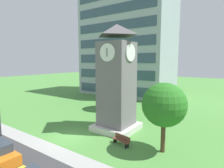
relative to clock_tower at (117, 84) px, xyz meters
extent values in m
plane|color=#4C893D|center=(-2.59, -4.43, -5.04)|extent=(160.00, 160.00, 0.00)
cube|color=#9E9E99|center=(-2.59, -7.05, -5.03)|extent=(120.00, 1.60, 0.01)
cube|color=#9EA8B2|center=(-10.63, 20.67, 6.16)|extent=(19.54, 11.39, 22.40)
cube|color=#384C60|center=(-10.63, 14.93, -3.44)|extent=(17.98, 0.10, 1.80)
cube|color=#384C60|center=(-10.63, 14.93, -0.24)|extent=(17.98, 0.10, 1.80)
cube|color=#384C60|center=(-10.63, 14.93, 2.96)|extent=(17.98, 0.10, 1.80)
cube|color=#384C60|center=(-10.63, 14.93, 6.16)|extent=(17.98, 0.10, 1.80)
cube|color=#384C60|center=(-10.63, 14.93, 9.36)|extent=(17.98, 0.10, 1.80)
cube|color=#384C60|center=(-10.63, 14.93, 12.56)|extent=(17.98, 0.10, 1.80)
cube|color=slate|center=(0.00, 0.01, -0.34)|extent=(3.17, 3.17, 9.40)
cube|color=beige|center=(0.00, 0.01, -4.74)|extent=(4.28, 4.28, 0.60)
pyramid|color=#555155|center=(0.00, 0.01, 5.57)|extent=(3.49, 3.49, 1.20)
cylinder|color=white|center=(0.00, -1.64, 3.23)|extent=(1.75, 0.12, 1.75)
cylinder|color=white|center=(1.64, 0.01, 3.23)|extent=(0.12, 1.75, 1.75)
cube|color=black|center=(0.00, -1.71, 3.39)|extent=(0.05, 0.09, 0.52)
cube|color=black|center=(0.00, -1.72, 3.23)|extent=(0.06, 0.06, 0.79)
cube|color=brown|center=(2.43, -2.98, -4.59)|extent=(1.86, 0.85, 0.06)
cube|color=brown|center=(2.48, -2.77, -4.36)|extent=(1.77, 0.43, 0.40)
cube|color=black|center=(1.73, -2.83, -4.81)|extent=(0.17, 0.44, 0.45)
cube|color=black|center=(3.14, -3.14, -4.81)|extent=(0.17, 0.44, 0.45)
cylinder|color=#513823|center=(5.89, -2.03, -3.68)|extent=(0.37, 0.37, 2.71)
sphere|color=#287020|center=(5.89, -2.03, -1.07)|extent=(3.58, 3.58, 3.58)
cylinder|color=#513823|center=(-5.06, 6.77, -4.02)|extent=(0.37, 0.37, 2.04)
sphere|color=#1F7D1E|center=(-5.06, 6.77, -1.44)|extent=(4.43, 4.43, 4.43)
cylinder|color=black|center=(-2.00, -10.00, -4.71)|extent=(0.66, 0.23, 0.66)
camera|label=1|loc=(10.70, -16.28, 2.37)|focal=29.61mm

